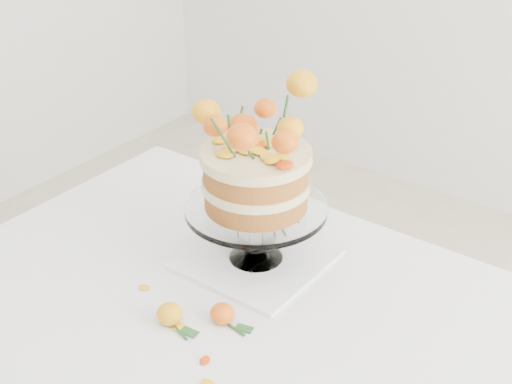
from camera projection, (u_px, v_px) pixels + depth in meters
table at (260, 357)px, 1.41m from camera, size 1.43×0.93×0.76m
napkin at (256, 259)px, 1.56m from camera, size 0.28×0.28×0.01m
cake_stand at (256, 184)px, 1.46m from camera, size 0.30×0.30×0.27m
rose_vase at (256, 146)px, 1.47m from camera, size 0.37×0.37×0.44m
loose_rose_near at (169, 314)px, 1.37m from camera, size 0.09×0.05×0.04m
loose_rose_far at (222, 314)px, 1.37m from camera, size 0.09×0.05×0.04m
stray_petal_a at (179, 327)px, 1.36m from camera, size 0.03×0.02×0.00m
stray_petal_b at (205, 361)px, 1.28m from camera, size 0.03×0.02×0.00m
stray_petal_c at (208, 383)px, 1.23m from camera, size 0.03×0.02×0.00m
stray_petal_d at (144, 288)px, 1.47m from camera, size 0.03×0.02×0.00m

